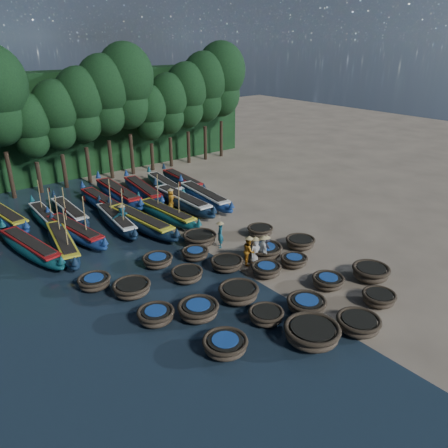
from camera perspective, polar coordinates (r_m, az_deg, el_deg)
ground at (r=27.66m, az=-0.70°, el=-4.53°), size 120.00×120.00×0.00m
foliage_wall at (r=46.01m, az=-19.63°, el=12.08°), size 40.00×3.00×10.00m
coracle_2 at (r=20.87m, az=11.42°, el=-13.78°), size 2.61×2.61×0.85m
coracle_3 at (r=22.09m, az=17.16°, el=-12.33°), size 2.48×2.48×0.74m
coracle_4 at (r=24.43m, az=19.57°, el=-9.07°), size 2.07×2.07×0.67m
coracle_5 at (r=19.97m, az=0.15°, el=-15.49°), size 2.40×2.40×0.70m
coracle_6 at (r=21.86m, az=5.51°, el=-11.80°), size 1.93×1.93×0.67m
coracle_7 at (r=22.89m, az=10.72°, el=-10.27°), size 2.21×2.21×0.70m
coracle_8 at (r=25.15m, az=13.43°, el=-7.28°), size 2.02×2.02×0.66m
coracle_9 at (r=26.53m, az=18.62°, el=-5.99°), size 2.18×2.18×0.83m
coracle_10 at (r=21.98m, az=-8.88°, el=-11.70°), size 2.17×2.17×0.70m
coracle_11 at (r=22.04m, az=-3.36°, el=-11.14°), size 2.15×2.15×0.79m
coracle_12 at (r=23.29m, az=1.92°, el=-8.98°), size 2.53×2.53×0.83m
coracle_13 at (r=25.68m, az=5.55°, el=-5.95°), size 1.93×1.93×0.70m
coracle_14 at (r=26.97m, az=9.13°, el=-4.73°), size 1.74×1.74×0.65m
coracle_15 at (r=24.30m, az=-11.94°, el=-8.20°), size 2.40×2.40×0.73m
coracle_16 at (r=25.20m, az=-4.85°, el=-6.59°), size 1.93×1.93×0.68m
coracle_17 at (r=26.30m, az=0.37°, el=-5.17°), size 2.44×2.44×0.66m
coracle_18 at (r=27.73m, az=5.34°, el=-3.49°), size 2.67×2.67×0.80m
coracle_19 at (r=29.28m, az=9.93°, el=-2.37°), size 1.97×1.97×0.70m
coracle_20 at (r=25.44m, az=-16.57°, el=-7.25°), size 2.12×2.12×0.68m
coracle_21 at (r=26.94m, az=-8.66°, el=-4.71°), size 2.12×2.12×0.66m
coracle_22 at (r=27.52m, az=-3.78°, el=-3.86°), size 1.74×1.74×0.64m
coracle_23 at (r=29.34m, az=-3.19°, el=-1.88°), size 2.45×2.45×0.79m
coracle_24 at (r=30.70m, az=4.76°, el=-0.87°), size 2.21×2.21×0.67m
long_boat_1 at (r=30.41m, az=-23.95°, el=-2.82°), size 2.72×8.23×1.47m
long_boat_2 at (r=30.27m, az=-20.30°, el=-2.36°), size 2.73×8.05×3.47m
long_boat_3 at (r=31.85m, az=-18.90°, el=-0.88°), size 2.44×8.04×3.44m
long_boat_4 at (r=32.96m, az=-13.92°, el=0.52°), size 2.24×7.88×3.37m
long_boat_5 at (r=32.07m, az=-10.81°, el=0.27°), size 2.36×8.78×1.55m
long_boat_6 at (r=33.35m, az=-7.50°, el=1.31°), size 2.00×7.98×3.40m
long_boat_7 at (r=35.73m, az=-5.46°, el=3.04°), size 1.66×9.01×1.59m
long_boat_8 at (r=36.70m, az=-2.61°, el=3.63°), size 2.28×8.55×1.51m
long_boat_10 at (r=36.53m, az=-26.81°, el=0.94°), size 2.54×8.44×1.50m
long_boat_11 at (r=35.16m, az=-22.23°, el=0.81°), size 1.51×7.41×3.15m
long_boat_12 at (r=35.59m, az=-19.52°, el=1.50°), size 1.50×7.57×1.33m
long_boat_13 at (r=36.81m, az=-15.61°, el=2.78°), size 1.49×8.14×1.43m
long_boat_14 at (r=38.32m, az=-13.66°, el=3.90°), size 1.97×9.13×1.61m
long_boat_15 at (r=38.78m, az=-10.54°, el=4.34°), size 2.56×8.53×1.51m
long_boat_16 at (r=40.26m, az=-7.72°, el=5.16°), size 2.31×7.74×1.37m
long_boat_17 at (r=41.13m, az=-5.44°, el=5.67°), size 1.98×7.91×1.40m
fisherman_0 at (r=26.80m, az=4.10°, el=-3.38°), size 0.89×0.64×1.89m
fisherman_1 at (r=28.71m, az=-0.50°, el=-1.28°), size 0.70×0.77×1.95m
fisherman_2 at (r=26.68m, az=3.27°, el=-3.41°), size 1.07×1.10×1.98m
fisherman_3 at (r=27.46m, az=5.52°, el=-3.00°), size 0.69×1.04×1.69m
fisherman_4 at (r=26.84m, az=5.12°, el=-3.31°), size 0.72×1.10×1.94m
fisherman_5 at (r=32.43m, az=-13.12°, el=0.95°), size 1.70×0.75×1.97m
fisherman_6 at (r=35.52m, az=-6.97°, el=3.33°), size 0.75×0.93×1.86m
tree_5 at (r=41.23m, az=-23.98°, el=11.65°), size 3.68×3.68×8.68m
tree_6 at (r=41.78m, az=-21.07°, el=13.17°), size 4.09×4.09×9.65m
tree_7 at (r=42.45m, az=-18.21°, el=14.62°), size 4.51×4.51×10.63m
tree_8 at (r=43.25m, az=-15.41°, el=15.98°), size 4.92×4.92×11.60m
tree_9 at (r=44.16m, az=-12.69°, el=17.25°), size 5.34×5.34×12.58m
tree_10 at (r=45.57m, az=-9.74°, el=14.21°), size 3.68×3.68×8.68m
tree_11 at (r=46.64m, az=-7.26°, el=15.39°), size 4.09×4.09×9.65m
tree_12 at (r=47.80m, az=-4.88°, el=16.50°), size 4.51×4.51×10.63m
tree_13 at (r=49.05m, az=-2.58°, el=17.52°), size 4.92×4.92×11.60m
tree_14 at (r=50.38m, az=-0.38°, el=18.46°), size 5.34×5.34×12.58m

